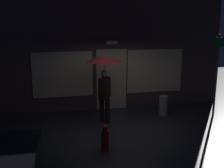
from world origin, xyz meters
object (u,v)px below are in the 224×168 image
(street_sign_post, at_px, (217,71))
(fire_hydrant, at_px, (105,138))
(sidewalk_bollard, at_px, (164,106))
(person_with_umbrella, at_px, (104,71))

(street_sign_post, bearing_deg, fire_hydrant, -155.87)
(sidewalk_bollard, bearing_deg, person_with_umbrella, -172.74)
(person_with_umbrella, relative_size, street_sign_post, 0.79)
(person_with_umbrella, distance_m, street_sign_post, 3.80)
(sidewalk_bollard, relative_size, fire_hydrant, 1.00)
(fire_hydrant, bearing_deg, person_with_umbrella, 80.38)
(sidewalk_bollard, xyz_separation_m, fire_hydrant, (-2.44, -2.21, -0.02))
(street_sign_post, height_order, fire_hydrant, street_sign_post)
(person_with_umbrella, bearing_deg, street_sign_post, 121.29)
(street_sign_post, height_order, sidewalk_bollard, street_sign_post)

